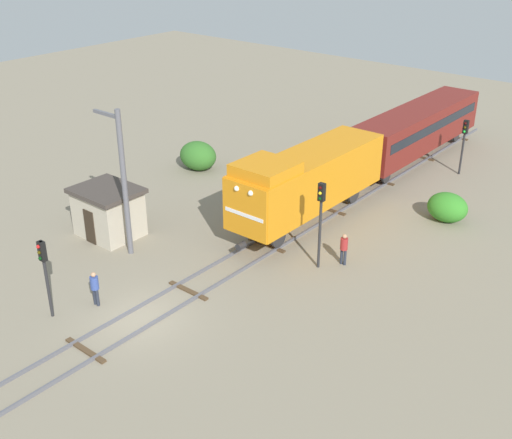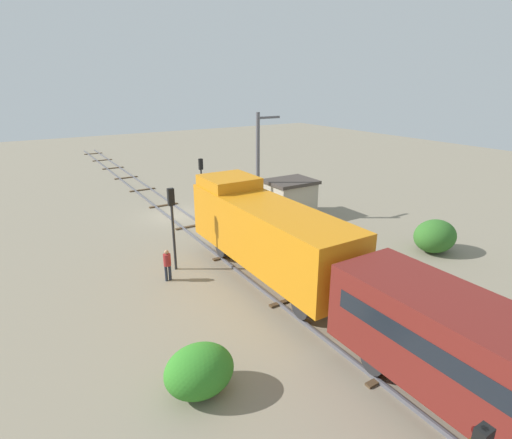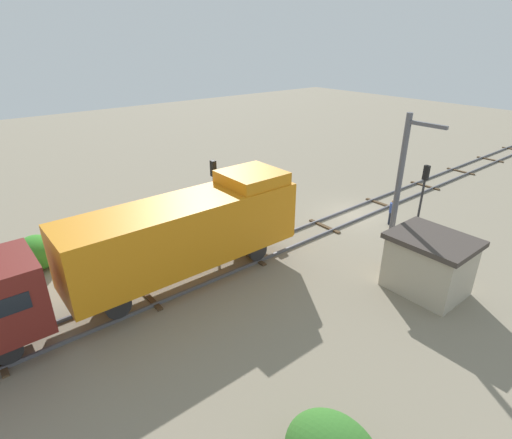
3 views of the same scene
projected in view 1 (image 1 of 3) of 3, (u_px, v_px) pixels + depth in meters
The scene contains 13 objects.
ground_plane at pixel (141, 319), 28.10m from camera, with size 105.91×105.91×0.00m, color gray.
railway_track at pixel (141, 318), 28.07m from camera, with size 2.40×70.60×0.16m.
locomotive at pixel (307, 178), 35.47m from camera, with size 2.90×11.60×4.60m.
passenger_car_leading at pixel (418, 126), 44.83m from camera, with size 2.84×14.00×3.66m.
traffic_signal_near at pixel (44, 265), 27.20m from camera, with size 0.32×0.34×3.71m.
traffic_signal_mid at pixel (321, 210), 30.84m from camera, with size 0.32×0.34×4.55m.
traffic_signal_far at pixel (464, 137), 42.40m from camera, with size 0.32×0.34×3.77m.
worker_near_track at pixel (95, 286), 28.70m from camera, with size 0.38×0.38×1.70m.
worker_by_signal at pixel (344, 247), 32.04m from camera, with size 0.38×0.38×1.70m.
catenary_mast at pixel (123, 180), 31.79m from camera, with size 1.94×0.28×7.72m.
relay_hut at pixel (108, 211), 34.85m from camera, with size 3.50×2.90×2.74m.
bush_near at pixel (447, 207), 36.64m from camera, with size 2.33×1.90×1.69m, color #338126.
bush_mid at pixel (198, 156), 43.92m from camera, with size 2.71×2.22×1.97m, color #316B26.
Camera 1 is at (18.80, -14.80, 16.18)m, focal length 45.00 mm.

